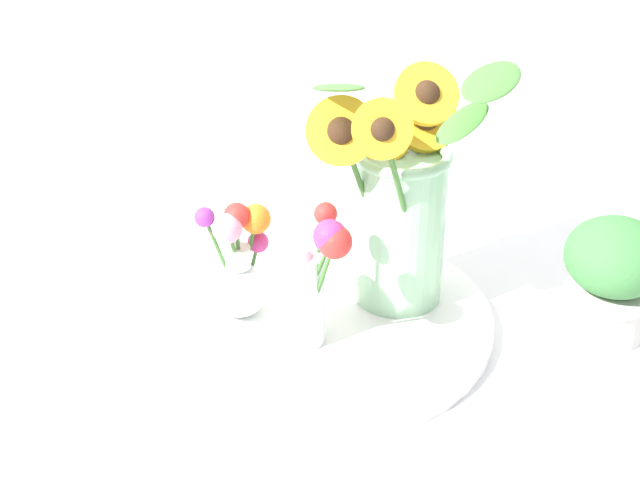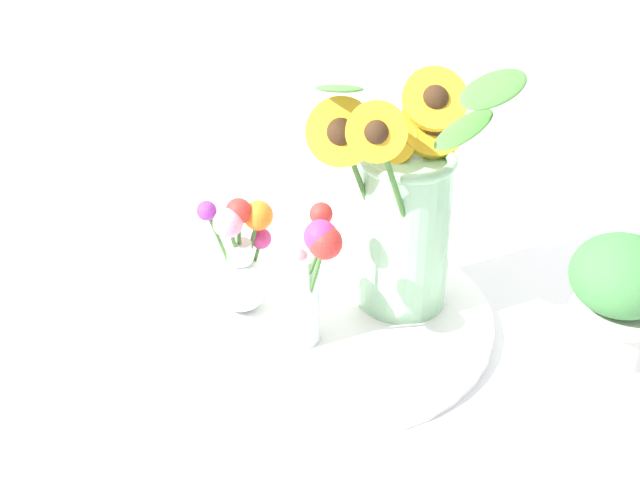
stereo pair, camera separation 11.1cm
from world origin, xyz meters
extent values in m
plane|color=silver|center=(0.00, 0.00, 0.00)|extent=(6.00, 6.00, 0.00)
cylinder|color=white|center=(0.00, 0.05, 0.01)|extent=(0.45, 0.45, 0.02)
cylinder|color=#99CC9E|center=(0.11, 0.09, 0.12)|extent=(0.12, 0.12, 0.20)
torus|color=#99CC9E|center=(0.11, 0.09, 0.22)|extent=(0.12, 0.12, 0.01)
cylinder|color=#427533|center=(0.11, 0.10, 0.15)|extent=(0.05, 0.03, 0.18)
cylinder|color=gold|center=(0.08, 0.11, 0.24)|extent=(0.08, 0.06, 0.08)
sphere|color=#382314|center=(0.08, 0.11, 0.24)|extent=(0.03, 0.03, 0.03)
cylinder|color=#427533|center=(0.12, 0.10, 0.16)|extent=(0.04, 0.04, 0.19)
cylinder|color=gold|center=(0.14, 0.12, 0.26)|extent=(0.09, 0.07, 0.08)
sphere|color=#382314|center=(0.14, 0.12, 0.26)|extent=(0.04, 0.04, 0.04)
cylinder|color=#427533|center=(0.06, 0.06, 0.18)|extent=(0.07, 0.03, 0.19)
cylinder|color=gold|center=(0.02, 0.05, 0.28)|extent=(0.10, 0.05, 0.10)
sphere|color=#382314|center=(0.02, 0.05, 0.28)|extent=(0.03, 0.03, 0.03)
cylinder|color=#427533|center=(0.09, 0.03, 0.19)|extent=(0.07, 0.07, 0.21)
cylinder|color=gold|center=(0.06, -0.01, 0.30)|extent=(0.08, 0.03, 0.08)
sphere|color=#382314|center=(0.06, -0.01, 0.30)|extent=(0.03, 0.03, 0.03)
cylinder|color=#427533|center=(0.12, 0.11, 0.18)|extent=(0.03, 0.03, 0.22)
cylinder|color=gold|center=(0.14, 0.12, 0.29)|extent=(0.09, 0.06, 0.08)
sphere|color=#382314|center=(0.14, 0.12, 0.29)|extent=(0.03, 0.03, 0.03)
ellipsoid|color=#477F38|center=(0.02, 0.06, 0.33)|extent=(0.08, 0.11, 0.05)
ellipsoid|color=#477F38|center=(0.16, 0.04, 0.29)|extent=(0.10, 0.10, 0.03)
ellipsoid|color=#477F38|center=(0.19, 0.03, 0.34)|extent=(0.12, 0.14, 0.02)
cylinder|color=white|center=(-0.03, 0.00, 0.08)|extent=(0.06, 0.06, 0.13)
cylinder|color=#427533|center=(-0.04, -0.01, 0.09)|extent=(0.01, 0.01, 0.10)
sphere|color=pink|center=(-0.03, -0.01, 0.13)|extent=(0.04, 0.04, 0.04)
cylinder|color=#427533|center=(-0.01, -0.02, 0.11)|extent=(0.03, 0.04, 0.13)
sphere|color=red|center=(0.01, -0.04, 0.18)|extent=(0.04, 0.04, 0.04)
cylinder|color=#427533|center=(-0.01, -0.02, 0.13)|extent=(0.04, 0.04, 0.12)
sphere|color=#C6337A|center=(0.00, -0.04, 0.19)|extent=(0.04, 0.04, 0.04)
cylinder|color=#427533|center=(-0.01, 0.00, 0.12)|extent=(0.03, 0.02, 0.15)
sphere|color=red|center=(0.00, 0.01, 0.19)|extent=(0.03, 0.03, 0.03)
sphere|color=white|center=(-0.10, 0.06, 0.05)|extent=(0.07, 0.07, 0.07)
cylinder|color=white|center=(-0.10, 0.06, 0.10)|extent=(0.03, 0.03, 0.03)
cylinder|color=#427533|center=(-0.09, 0.08, 0.08)|extent=(0.02, 0.02, 0.07)
sphere|color=#C6337A|center=(-0.08, 0.08, 0.11)|extent=(0.03, 0.03, 0.03)
cylinder|color=#427533|center=(-0.13, 0.07, 0.11)|extent=(0.03, 0.02, 0.11)
sphere|color=purple|center=(-0.14, 0.07, 0.16)|extent=(0.03, 0.03, 0.03)
cylinder|color=#427533|center=(-0.10, 0.06, 0.11)|extent=(0.01, 0.02, 0.11)
sphere|color=red|center=(-0.10, 0.07, 0.16)|extent=(0.03, 0.03, 0.03)
cylinder|color=#427533|center=(-0.09, 0.07, 0.10)|extent=(0.03, 0.02, 0.10)
sphere|color=orange|center=(-0.08, 0.08, 0.15)|extent=(0.04, 0.04, 0.04)
cylinder|color=#427533|center=(-0.11, 0.05, 0.10)|extent=(0.03, 0.01, 0.10)
sphere|color=pink|center=(-0.12, 0.05, 0.15)|extent=(0.04, 0.04, 0.04)
cylinder|color=beige|center=(0.36, 0.00, 0.03)|extent=(0.10, 0.10, 0.07)
torus|color=beige|center=(0.36, 0.00, 0.06)|extent=(0.11, 0.11, 0.01)
ellipsoid|color=#3D7A3D|center=(0.36, 0.00, 0.11)|extent=(0.13, 0.13, 0.10)
camera|label=1|loc=(-0.10, -0.90, 0.70)|focal=50.00mm
camera|label=2|loc=(0.01, -0.90, 0.70)|focal=50.00mm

